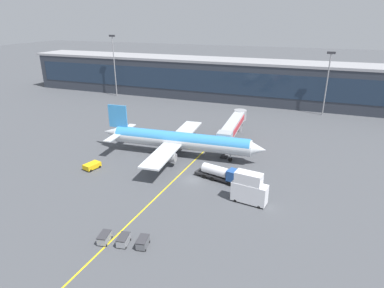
# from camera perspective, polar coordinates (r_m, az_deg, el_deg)

# --- Properties ---
(ground_plane) EXTENTS (700.00, 700.00, 0.00)m
(ground_plane) POSITION_cam_1_polar(r_m,az_deg,el_deg) (73.25, 0.17, -6.21)
(ground_plane) COLOR #47494F
(apron_lead_in_line) EXTENTS (3.88, 79.93, 0.01)m
(apron_lead_in_line) POSITION_cam_1_polar(r_m,az_deg,el_deg) (76.12, -1.91, -5.10)
(apron_lead_in_line) COLOR yellow
(apron_lead_in_line) RESTS_ON ground_plane
(terminal_building) EXTENTS (178.91, 18.07, 16.85)m
(terminal_building) POSITION_cam_1_polar(r_m,az_deg,el_deg) (145.98, 4.02, 11.22)
(terminal_building) COLOR #2D333D
(terminal_building) RESTS_ON ground_plane
(main_airliner) EXTENTS (43.64, 34.54, 12.16)m
(main_airliner) POSITION_cam_1_polar(r_m,az_deg,el_deg) (84.03, -2.15, 0.65)
(main_airliner) COLOR silver
(main_airliner) RESTS_ON ground_plane
(jet_bridge) EXTENTS (4.84, 25.04, 6.91)m
(jet_bridge) POSITION_cam_1_polar(r_m,az_deg,el_deg) (93.45, 7.23, 3.29)
(jet_bridge) COLOR #B2B7BC
(jet_bridge) RESTS_ON ground_plane
(fuel_tanker) EXTENTS (11.09, 4.88, 3.25)m
(fuel_tanker) POSITION_cam_1_polar(r_m,az_deg,el_deg) (72.46, 5.05, -5.08)
(fuel_tanker) COLOR #232326
(fuel_tanker) RESTS_ON ground_plane
(pushback_tug) EXTENTS (3.17, 4.25, 1.40)m
(pushback_tug) POSITION_cam_1_polar(r_m,az_deg,el_deg) (81.48, -16.90, -3.57)
(pushback_tug) COLOR yellow
(pushback_tug) RESTS_ON ground_plane
(catering_lift) EXTENTS (7.08, 3.42, 6.30)m
(catering_lift) POSITION_cam_1_polar(r_m,az_deg,el_deg) (64.41, 9.88, -7.59)
(catering_lift) COLOR white
(catering_lift) RESTS_ON ground_plane
(baggage_cart_0) EXTENTS (2.04, 2.89, 1.48)m
(baggage_cart_0) POSITION_cam_1_polar(r_m,az_deg,el_deg) (56.41, -14.94, -15.41)
(baggage_cart_0) COLOR gray
(baggage_cart_0) RESTS_ON ground_plane
(baggage_cart_1) EXTENTS (2.04, 2.89, 1.48)m
(baggage_cart_1) POSITION_cam_1_polar(r_m,az_deg,el_deg) (55.26, -11.80, -15.96)
(baggage_cart_1) COLOR gray
(baggage_cart_1) RESTS_ON ground_plane
(baggage_cart_2) EXTENTS (2.04, 2.89, 1.48)m
(baggage_cart_2) POSITION_cam_1_polar(r_m,az_deg,el_deg) (54.29, -8.53, -16.49)
(baggage_cart_2) COLOR #595B60
(baggage_cart_2) RESTS_ON ground_plane
(apron_light_mast_0) EXTENTS (2.80, 0.50, 22.50)m
(apron_light_mast_0) POSITION_cam_1_polar(r_m,az_deg,el_deg) (127.42, 22.43, 10.41)
(apron_light_mast_0) COLOR gray
(apron_light_mast_0) RESTS_ON ground_plane
(apron_light_mast_2) EXTENTS (2.80, 0.50, 26.39)m
(apron_light_mast_2) POSITION_cam_1_polar(r_m,az_deg,el_deg) (152.44, -13.35, 13.73)
(apron_light_mast_2) COLOR gray
(apron_light_mast_2) RESTS_ON ground_plane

